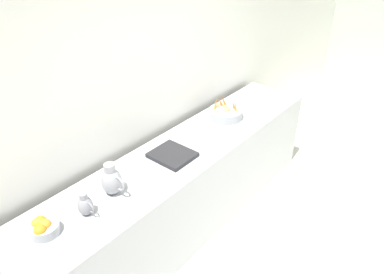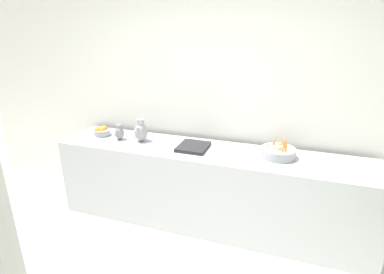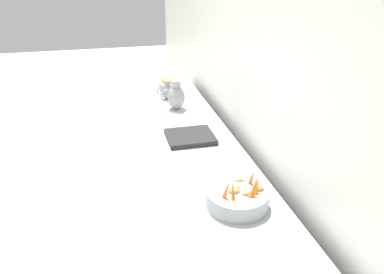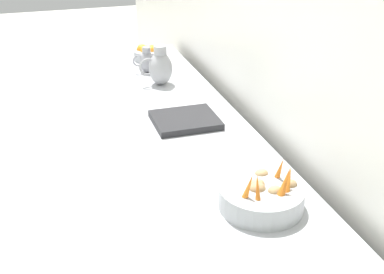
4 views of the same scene
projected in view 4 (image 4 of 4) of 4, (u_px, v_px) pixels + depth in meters
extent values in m
cube|color=white|center=(338.00, 33.00, 2.01)|extent=(0.10, 7.73, 3.00)
cube|color=#ADAFB5|center=(195.00, 208.00, 2.79)|extent=(0.65, 3.29, 0.87)
cylinder|color=#9EA0A5|center=(261.00, 198.00, 2.01)|extent=(0.34, 0.34, 0.09)
torus|color=#9EA0A5|center=(261.00, 206.00, 2.03)|extent=(0.20, 0.20, 0.01)
cone|color=orange|center=(280.00, 170.00, 2.04)|extent=(0.04, 0.07, 0.13)
cone|color=orange|center=(288.00, 181.00, 1.97)|extent=(0.07, 0.08, 0.12)
cone|color=orange|center=(285.00, 184.00, 1.94)|extent=(0.09, 0.07, 0.14)
cone|color=orange|center=(248.00, 188.00, 1.91)|extent=(0.07, 0.05, 0.13)
cone|color=orange|center=(258.00, 190.00, 1.91)|extent=(0.03, 0.05, 0.13)
ellipsoid|color=tan|center=(257.00, 184.00, 2.01)|extent=(0.06, 0.05, 0.05)
ellipsoid|color=#9E7F56|center=(290.00, 185.00, 2.01)|extent=(0.06, 0.05, 0.04)
ellipsoid|color=tan|center=(261.00, 174.00, 2.09)|extent=(0.06, 0.05, 0.04)
ellipsoid|color=#9E7F56|center=(257.00, 189.00, 1.98)|extent=(0.07, 0.06, 0.05)
ellipsoid|color=tan|center=(275.00, 191.00, 1.97)|extent=(0.06, 0.05, 0.05)
cylinder|color=#9EA0A5|center=(147.00, 55.00, 3.73)|extent=(0.19, 0.19, 0.07)
sphere|color=orange|center=(146.00, 51.00, 3.71)|extent=(0.08, 0.08, 0.08)
sphere|color=orange|center=(142.00, 50.00, 3.74)|extent=(0.08, 0.08, 0.08)
sphere|color=orange|center=(152.00, 50.00, 3.74)|extent=(0.07, 0.07, 0.07)
sphere|color=orange|center=(152.00, 51.00, 3.72)|extent=(0.08, 0.08, 0.08)
ellipsoid|color=#939399|center=(161.00, 69.00, 3.24)|extent=(0.15, 0.15, 0.21)
cylinder|color=#939399|center=(160.00, 50.00, 3.18)|extent=(0.08, 0.08, 0.06)
torus|color=#939399|center=(148.00, 67.00, 3.21)|extent=(0.11, 0.01, 0.11)
ellipsoid|color=gray|center=(147.00, 62.00, 3.46)|extent=(0.10, 0.10, 0.15)
cylinder|color=gray|center=(146.00, 50.00, 3.43)|extent=(0.06, 0.06, 0.04)
torus|color=gray|center=(138.00, 61.00, 3.44)|extent=(0.08, 0.01, 0.08)
cube|color=#232326|center=(185.00, 120.00, 2.74)|extent=(0.34, 0.30, 0.04)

